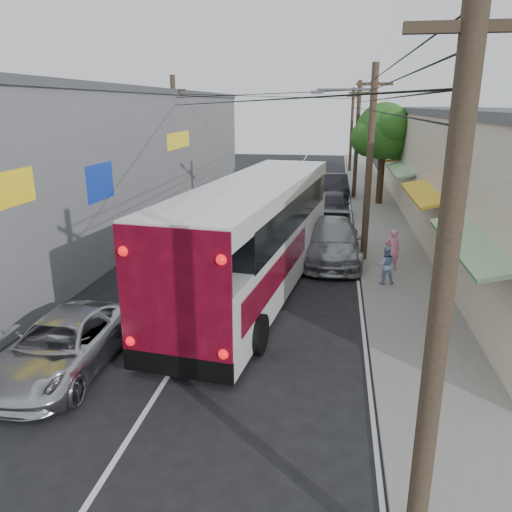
# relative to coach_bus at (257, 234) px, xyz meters

# --- Properties ---
(ground) EXTENTS (120.00, 120.00, 0.00)m
(ground) POSITION_rel_coach_bus_xyz_m (-1.21, -9.10, -2.04)
(ground) COLOR black
(ground) RESTS_ON ground
(sidewalk) EXTENTS (3.00, 80.00, 0.12)m
(sidewalk) POSITION_rel_coach_bus_xyz_m (5.29, 10.90, -1.98)
(sidewalk) COLOR slate
(sidewalk) RESTS_ON ground
(building_right) EXTENTS (7.09, 40.00, 6.25)m
(building_right) POSITION_rel_coach_bus_xyz_m (9.78, 12.90, 1.11)
(building_right) COLOR beige
(building_right) RESTS_ON ground
(building_left) EXTENTS (7.20, 36.00, 7.25)m
(building_left) POSITION_rel_coach_bus_xyz_m (-9.71, 8.90, 1.62)
(building_left) COLOR gray
(building_left) RESTS_ON ground
(utility_poles) EXTENTS (11.80, 45.28, 8.00)m
(utility_poles) POSITION_rel_coach_bus_xyz_m (1.91, 11.23, 2.09)
(utility_poles) COLOR #473828
(utility_poles) RESTS_ON ground
(street_tree) EXTENTS (4.40, 4.00, 6.60)m
(street_tree) POSITION_rel_coach_bus_xyz_m (5.66, 16.92, 2.64)
(street_tree) COLOR #3F2B19
(street_tree) RESTS_ON ground
(coach_bus) EXTENTS (4.47, 13.88, 3.93)m
(coach_bus) POSITION_rel_coach_bus_xyz_m (0.00, 0.00, 0.00)
(coach_bus) COLOR white
(coach_bus) RESTS_ON ground
(jeepney) EXTENTS (2.34, 5.00, 1.38)m
(jeepney) POSITION_rel_coach_bus_xyz_m (-3.87, -6.62, -1.35)
(jeepney) COLOR silver
(jeepney) RESTS_ON ground
(parked_suv) EXTENTS (2.51, 5.91, 1.70)m
(parked_suv) POSITION_rel_coach_bus_xyz_m (2.63, 3.90, -1.19)
(parked_suv) COLOR gray
(parked_suv) RESTS_ON ground
(parked_car_mid) EXTENTS (1.97, 4.69, 1.59)m
(parked_car_mid) POSITION_rel_coach_bus_xyz_m (2.59, 12.15, -1.24)
(parked_car_mid) COLOR #2B2A30
(parked_car_mid) RESTS_ON ground
(parked_car_far) EXTENTS (2.05, 4.87, 1.56)m
(parked_car_far) POSITION_rel_coach_bus_xyz_m (2.65, 20.02, -1.26)
(parked_car_far) COLOR #222227
(parked_car_far) RESTS_ON ground
(pedestrian_near) EXTENTS (0.62, 0.44, 1.64)m
(pedestrian_near) POSITION_rel_coach_bus_xyz_m (5.01, 2.61, -1.10)
(pedestrian_near) COLOR pink
(pedestrian_near) RESTS_ON sidewalk
(pedestrian_far) EXTENTS (0.75, 0.61, 1.42)m
(pedestrian_far) POSITION_rel_coach_bus_xyz_m (4.61, 0.90, -1.21)
(pedestrian_far) COLOR #93ADD7
(pedestrian_far) RESTS_ON sidewalk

